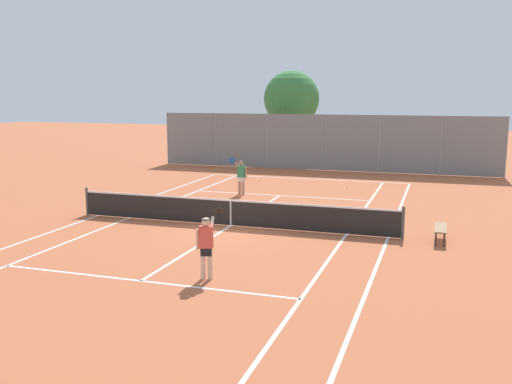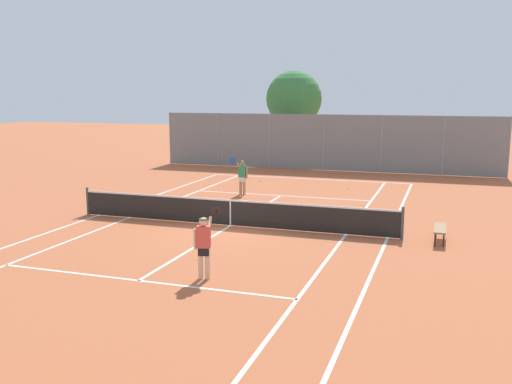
{
  "view_description": "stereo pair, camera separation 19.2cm",
  "coord_description": "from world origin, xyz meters",
  "px_view_note": "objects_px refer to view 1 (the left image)",
  "views": [
    {
      "loc": [
        7.04,
        -18.55,
        4.66
      ],
      "look_at": [
        0.45,
        1.5,
        1.0
      ],
      "focal_mm": 40.0,
      "sensor_mm": 36.0,
      "label": 1
    },
    {
      "loc": [
        7.23,
        -18.49,
        4.66
      ],
      "look_at": [
        0.45,
        1.5,
        1.0
      ],
      "focal_mm": 40.0,
      "sensor_mm": 36.0,
      "label": 2
    }
  ],
  "objects_px": {
    "player_near_side": "(206,243)",
    "loose_tennis_ball_0": "(347,188)",
    "player_far_left": "(241,175)",
    "courtside_bench": "(440,229)",
    "loose_tennis_ball_1": "(259,181)",
    "tennis_net": "(231,212)",
    "tree_behind_left": "(291,100)"
  },
  "relations": [
    {
      "from": "player_far_left",
      "to": "loose_tennis_ball_0",
      "type": "xyz_separation_m",
      "value": [
        4.42,
        3.14,
        -0.89
      ]
    },
    {
      "from": "player_near_side",
      "to": "player_far_left",
      "type": "distance_m",
      "value": 12.25
    },
    {
      "from": "tennis_net",
      "to": "tree_behind_left",
      "type": "height_order",
      "value": "tree_behind_left"
    },
    {
      "from": "loose_tennis_ball_1",
      "to": "player_far_left",
      "type": "bearing_deg",
      "value": -83.14
    },
    {
      "from": "player_near_side",
      "to": "loose_tennis_ball_0",
      "type": "height_order",
      "value": "player_near_side"
    },
    {
      "from": "tennis_net",
      "to": "courtside_bench",
      "type": "height_order",
      "value": "tennis_net"
    },
    {
      "from": "player_near_side",
      "to": "loose_tennis_ball_0",
      "type": "distance_m",
      "value": 15.02
    },
    {
      "from": "player_near_side",
      "to": "tree_behind_left",
      "type": "xyz_separation_m",
      "value": [
        -4.37,
        24.88,
        3.28
      ]
    },
    {
      "from": "player_far_left",
      "to": "courtside_bench",
      "type": "height_order",
      "value": "player_far_left"
    },
    {
      "from": "player_far_left",
      "to": "tennis_net",
      "type": "bearing_deg",
      "value": -73.68
    },
    {
      "from": "loose_tennis_ball_0",
      "to": "courtside_bench",
      "type": "relative_size",
      "value": 0.04
    },
    {
      "from": "loose_tennis_ball_0",
      "to": "loose_tennis_ball_1",
      "type": "distance_m",
      "value": 5.03
    },
    {
      "from": "tennis_net",
      "to": "loose_tennis_ball_0",
      "type": "height_order",
      "value": "tennis_net"
    },
    {
      "from": "player_near_side",
      "to": "loose_tennis_ball_0",
      "type": "relative_size",
      "value": 26.88
    },
    {
      "from": "tennis_net",
      "to": "tree_behind_left",
      "type": "distance_m",
      "value": 19.73
    },
    {
      "from": "loose_tennis_ball_0",
      "to": "player_near_side",
      "type": "bearing_deg",
      "value": -94.33
    },
    {
      "from": "player_far_left",
      "to": "courtside_bench",
      "type": "distance_m",
      "value": 10.76
    },
    {
      "from": "tennis_net",
      "to": "player_far_left",
      "type": "bearing_deg",
      "value": 106.32
    },
    {
      "from": "loose_tennis_ball_0",
      "to": "tree_behind_left",
      "type": "distance_m",
      "value": 12.1
    },
    {
      "from": "courtside_bench",
      "to": "tree_behind_left",
      "type": "height_order",
      "value": "tree_behind_left"
    },
    {
      "from": "loose_tennis_ball_1",
      "to": "courtside_bench",
      "type": "bearing_deg",
      "value": -47.33
    },
    {
      "from": "loose_tennis_ball_0",
      "to": "courtside_bench",
      "type": "bearing_deg",
      "value": -64.01
    },
    {
      "from": "loose_tennis_ball_1",
      "to": "player_near_side",
      "type": "bearing_deg",
      "value": -76.64
    },
    {
      "from": "courtside_bench",
      "to": "loose_tennis_ball_1",
      "type": "bearing_deg",
      "value": 132.67
    },
    {
      "from": "tennis_net",
      "to": "player_far_left",
      "type": "distance_m",
      "value": 6.36
    },
    {
      "from": "player_near_side",
      "to": "tree_behind_left",
      "type": "height_order",
      "value": "tree_behind_left"
    },
    {
      "from": "player_far_left",
      "to": "loose_tennis_ball_0",
      "type": "relative_size",
      "value": 26.88
    },
    {
      "from": "courtside_bench",
      "to": "player_near_side",
      "type": "bearing_deg",
      "value": -134.16
    },
    {
      "from": "tennis_net",
      "to": "tree_behind_left",
      "type": "bearing_deg",
      "value": 98.5
    },
    {
      "from": "tennis_net",
      "to": "loose_tennis_ball_1",
      "type": "xyz_separation_m",
      "value": [
        -2.29,
        10.26,
        -0.48
      ]
    },
    {
      "from": "player_near_side",
      "to": "loose_tennis_ball_0",
      "type": "xyz_separation_m",
      "value": [
        1.13,
        14.95,
        -0.89
      ]
    },
    {
      "from": "courtside_bench",
      "to": "player_far_left",
      "type": "bearing_deg",
      "value": 145.86
    }
  ]
}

